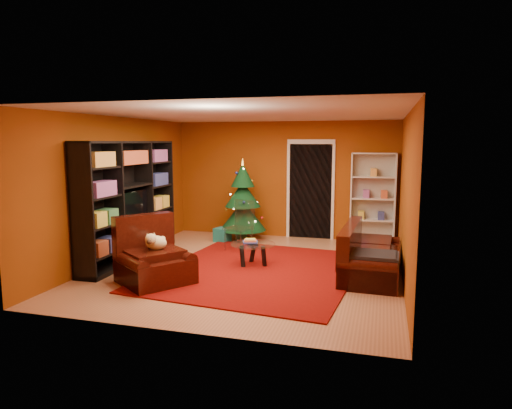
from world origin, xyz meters
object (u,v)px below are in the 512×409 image
(media_unit, at_px, (129,201))
(gift_box_teal, at_px, (222,235))
(christmas_tree, at_px, (243,200))
(armchair, at_px, (155,257))
(acrylic_chair, at_px, (239,228))
(white_bookshelf, at_px, (373,199))
(coffee_table, at_px, (253,254))
(dog, at_px, (156,243))
(rug, at_px, (258,270))
(sofa, at_px, (372,250))
(gift_box_green, at_px, (241,234))

(media_unit, distance_m, gift_box_teal, 2.37)
(christmas_tree, bearing_deg, gift_box_teal, -142.34)
(armchair, relative_size, acrylic_chair, 1.17)
(white_bookshelf, xyz_separation_m, coffee_table, (-1.93, -2.41, -0.75))
(white_bookshelf, distance_m, dog, 4.84)
(media_unit, relative_size, gift_box_teal, 9.49)
(gift_box_teal, distance_m, coffee_table, 2.08)
(dog, height_order, coffee_table, dog)
(dog, xyz_separation_m, acrylic_chair, (0.60, 2.25, -0.16))
(gift_box_teal, distance_m, dog, 3.01)
(gift_box_teal, bearing_deg, rug, -55.92)
(coffee_table, relative_size, acrylic_chair, 0.86)
(acrylic_chair, bearing_deg, sofa, -3.32)
(gift_box_green, distance_m, acrylic_chair, 1.15)
(white_bookshelf, bearing_deg, gift_box_teal, -169.75)
(gift_box_green, distance_m, dog, 3.36)
(coffee_table, bearing_deg, gift_box_teal, 124.85)
(rug, xyz_separation_m, armchair, (-1.34, -1.05, 0.40))
(dog, bearing_deg, gift_box_green, 31.00)
(white_bookshelf, bearing_deg, dog, -132.82)
(white_bookshelf, bearing_deg, acrylic_chair, -152.82)
(media_unit, xyz_separation_m, gift_box_green, (1.42, 2.21, -0.96))
(gift_box_teal, distance_m, white_bookshelf, 3.30)
(christmas_tree, height_order, gift_box_teal, christmas_tree)
(media_unit, distance_m, coffee_table, 2.46)
(rug, distance_m, christmas_tree, 2.63)
(white_bookshelf, distance_m, coffee_table, 3.18)
(acrylic_chair, bearing_deg, dog, -87.18)
(gift_box_green, bearing_deg, christmas_tree, -35.12)
(armchair, xyz_separation_m, acrylic_chair, (0.59, 2.32, 0.04))
(dog, bearing_deg, sofa, -32.22)
(gift_box_teal, relative_size, armchair, 0.28)
(media_unit, distance_m, gift_box_green, 2.80)
(armchair, height_order, coffee_table, armchair)
(christmas_tree, xyz_separation_m, coffee_table, (0.81, -1.99, -0.68))
(sofa, bearing_deg, christmas_tree, 56.77)
(gift_box_teal, relative_size, acrylic_chair, 0.33)
(gift_box_teal, bearing_deg, gift_box_green, 46.54)
(rug, relative_size, acrylic_chair, 4.05)
(christmas_tree, distance_m, dog, 3.30)
(armchair, bearing_deg, coffee_table, -4.74)
(sofa, xyz_separation_m, acrylic_chair, (-2.58, 1.00, 0.04))
(rug, distance_m, sofa, 1.90)
(acrylic_chair, bearing_deg, christmas_tree, 120.50)
(white_bookshelf, bearing_deg, media_unit, -151.12)
(armchair, xyz_separation_m, sofa, (3.18, 1.32, 0.00))
(rug, distance_m, gift_box_teal, 2.41)
(gift_box_green, height_order, armchair, armchair)
(media_unit, bearing_deg, christmas_tree, 54.81)
(christmas_tree, xyz_separation_m, gift_box_teal, (-0.38, -0.29, -0.73))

